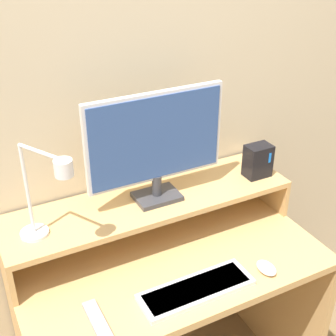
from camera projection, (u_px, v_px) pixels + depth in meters
wall_back at (127, 98)px, 1.73m from camera, size 6.00×0.05×2.50m
desk at (169, 303)px, 1.81m from camera, size 1.11×0.62×0.75m
monitor_shelf at (150, 204)px, 1.76m from camera, size 1.11×0.30×0.16m
monitor at (156, 142)px, 1.64m from camera, size 0.52×0.12×0.42m
desk_lamp at (46, 193)px, 1.42m from camera, size 0.16×0.23×0.34m
router_dock at (258, 161)px, 1.87m from camera, size 0.10×0.07×0.13m
keyboard at (197, 289)px, 1.55m from camera, size 0.39×0.13×0.02m
mouse at (266, 268)px, 1.63m from camera, size 0.06×0.09×0.03m
remote_control at (98, 321)px, 1.43m from camera, size 0.04×0.17×0.02m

